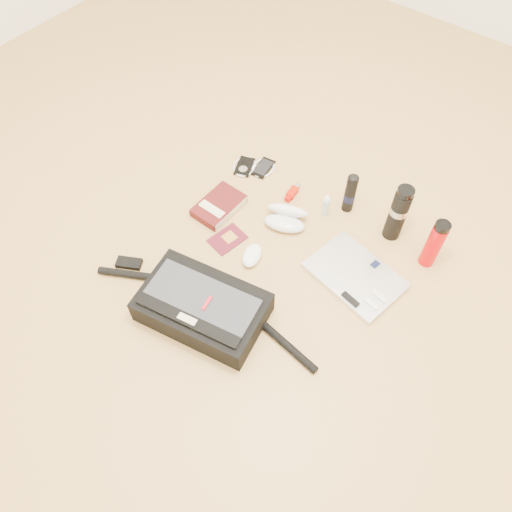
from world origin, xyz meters
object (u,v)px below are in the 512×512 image
object	(u,v)px
messenger_bag	(202,307)
thermos_red	(434,244)
laptop	(355,276)
book	(219,206)
thermos_black	(398,213)

from	to	relation	value
messenger_bag	thermos_red	world-z (taller)	thermos_red
messenger_bag	thermos_red	size ratio (longest dim) A/B	3.86
messenger_bag	laptop	xyz separation A→B (m)	(0.34, 0.46, -0.04)
book	thermos_red	size ratio (longest dim) A/B	0.93
messenger_bag	thermos_black	world-z (taller)	thermos_black
laptop	thermos_black	world-z (taller)	thermos_black
laptop	book	bearing A→B (deg)	-164.60
book	thermos_red	world-z (taller)	thermos_red
messenger_bag	thermos_black	size ratio (longest dim) A/B	3.35
messenger_bag	thermos_black	xyz separation A→B (m)	(0.34, 0.72, 0.07)
laptop	book	size ratio (longest dim) A/B	1.78
book	thermos_red	bearing A→B (deg)	20.40
laptop	thermos_red	size ratio (longest dim) A/B	1.64
book	thermos_red	distance (m)	0.84
laptop	thermos_red	distance (m)	0.30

